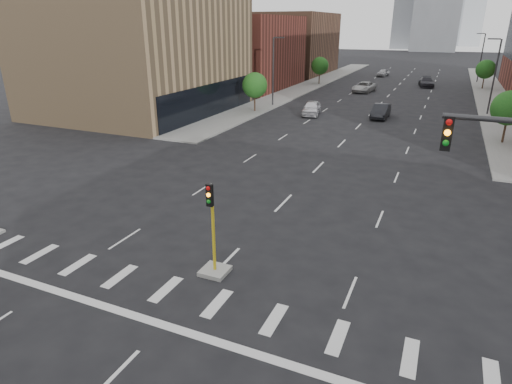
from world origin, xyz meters
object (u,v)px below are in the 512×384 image
Objects in this scene: car_near_left at (311,108)px; car_deep_right at (426,82)px; car_mid_right at (381,111)px; car_far_left at (364,87)px; car_distant at (383,73)px; median_traffic_signal at (214,254)px.

car_deep_right is at bearing 61.48° from car_near_left.
car_near_left reaches higher than car_deep_right.
car_mid_right is at bearing 1.14° from car_near_left.
car_distant is at bearing 98.49° from car_far_left.
car_far_left is 14.44m from car_deep_right.
car_near_left is 22.46m from car_far_left.
median_traffic_signal is 59.65m from car_far_left.
car_distant is (1.78, 47.58, -0.09)m from car_near_left.
median_traffic_signal reaches higher than car_far_left.
median_traffic_signal is 84.87m from car_distant.
median_traffic_signal is 0.88× the size of car_mid_right.
median_traffic_signal is at bearing -78.58° from car_far_left.
car_far_left is at bearing -138.04° from car_deep_right.
car_far_left is 1.03× the size of car_deep_right.
car_far_left is 25.25m from car_distant.
car_near_left is at bearing -117.61° from car_deep_right.
car_deep_right is at bearing 57.83° from car_far_left.
car_mid_right is 32.12m from car_deep_right.
car_far_left is at bearing -80.12° from car_distant.
car_mid_right is 0.84× the size of car_far_left.
car_mid_right is at bearing -66.99° from car_far_left.
car_far_left is (2.34, 22.34, -0.03)m from car_near_left.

